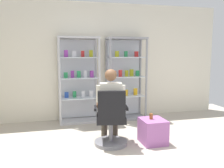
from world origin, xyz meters
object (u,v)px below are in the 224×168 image
Objects in this scene: office_chair at (111,123)px; storage_crate at (153,131)px; tea_glass at (151,116)px; display_cabinet_left at (79,79)px; display_cabinet_right at (125,78)px; seated_shopkeeper at (110,102)px.

office_chair reaches higher than storage_crate.
office_chair reaches higher than tea_glass.
display_cabinet_left reaches higher than storage_crate.
tea_glass is (-0.05, -1.66, -0.49)m from display_cabinet_right.
display_cabinet_right is 19.16× the size of tea_glass.
display_cabinet_left is 1.75m from office_chair.
display_cabinet_right is at bearing 88.12° from tea_glass.
seated_shopkeeper is 13.01× the size of tea_glass.
display_cabinet_right is 1.98× the size of office_chair.
seated_shopkeeper reaches higher than storage_crate.
office_chair is at bearing -100.71° from seated_shopkeeper.
display_cabinet_left is at bearing 102.01° from office_chair.
display_cabinet_left reaches higher than tea_glass.
office_chair is at bearing 176.74° from tea_glass.
display_cabinet_right reaches higher than office_chair.
display_cabinet_right is at bearing 0.05° from display_cabinet_left.
storage_crate is at bearing -4.71° from office_chair.
seated_shopkeeper is 2.89× the size of storage_crate.
office_chair is 0.75m from storage_crate.
storage_crate is at bearing -36.17° from tea_glass.
display_cabinet_left is at bearing -179.95° from display_cabinet_right.
storage_crate is (0.73, -0.06, -0.18)m from office_chair.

